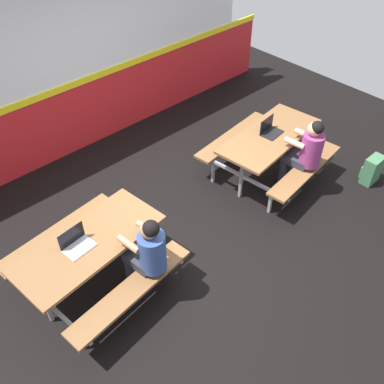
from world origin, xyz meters
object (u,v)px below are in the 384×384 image
at_px(picnic_table_left, 91,252).
at_px(laptop_dark, 270,130).
at_px(student_nearer, 147,251).
at_px(laptop_silver, 77,244).
at_px(student_further, 306,150).
at_px(picnic_table_right, 269,144).
at_px(backpack_dark, 372,170).

bearing_deg(picnic_table_left, laptop_dark, 0.07).
relative_size(picnic_table_left, laptop_dark, 5.15).
distance_m(student_nearer, laptop_silver, 0.76).
xyz_separation_m(student_nearer, student_further, (2.76, -0.07, 0.00)).
xyz_separation_m(picnic_table_right, laptop_silver, (-3.18, 0.06, 0.21)).
bearing_deg(backpack_dark, laptop_silver, 163.62).
bearing_deg(laptop_dark, picnic_table_right, -131.01).
relative_size(laptop_silver, laptop_dark, 1.00).
bearing_deg(picnic_table_left, student_nearer, -51.37).
height_order(picnic_table_left, student_nearer, student_nearer).
xyz_separation_m(picnic_table_left, picnic_table_right, (3.05, -0.04, 0.00)).
relative_size(student_nearer, backpack_dark, 2.74).
height_order(student_nearer, student_further, same).
relative_size(student_further, backpack_dark, 2.74).
relative_size(picnic_table_right, backpack_dark, 4.01).
bearing_deg(picnic_table_right, laptop_silver, 178.89).
bearing_deg(backpack_dark, student_further, 145.75).
bearing_deg(laptop_silver, picnic_table_right, -1.11).
xyz_separation_m(picnic_table_left, laptop_silver, (-0.12, 0.02, 0.21)).
xyz_separation_m(student_nearer, backpack_dark, (3.68, -0.70, -0.49)).
bearing_deg(laptop_dark, student_nearer, -169.06).
height_order(student_nearer, backpack_dark, student_nearer).
relative_size(laptop_silver, backpack_dark, 0.78).
distance_m(student_nearer, student_further, 2.76).
distance_m(student_further, backpack_dark, 1.22).
height_order(picnic_table_right, laptop_silver, laptop_silver).
bearing_deg(laptop_dark, backpack_dark, -50.53).
bearing_deg(student_nearer, laptop_dark, 10.94).
height_order(picnic_table_left, laptop_dark, laptop_dark).
relative_size(picnic_table_left, student_further, 1.46).
bearing_deg(backpack_dark, picnic_table_right, 131.46).
relative_size(picnic_table_right, laptop_dark, 5.15).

